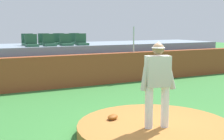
{
  "coord_description": "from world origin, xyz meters",
  "views": [
    {
      "loc": [
        -3.62,
        -5.18,
        2.34
      ],
      "look_at": [
        0.0,
        2.09,
        1.17
      ],
      "focal_mm": 48.68,
      "sensor_mm": 36.0,
      "label": 1
    }
  ],
  "objects_px": {
    "stadium_chair_3": "(82,42)",
    "stadium_chair_6": "(59,41)",
    "pitcher": "(158,78)",
    "stadium_chair_7": "(75,41)",
    "stadium_chair_1": "(49,42)",
    "fielding_glove": "(113,117)",
    "stadium_chair_5": "(44,41)",
    "baseball": "(166,109)",
    "stadium_chair_2": "(66,42)",
    "stadium_chair_4": "(28,42)",
    "stadium_chair_0": "(32,43)"
  },
  "relations": [
    {
      "from": "pitcher",
      "to": "stadium_chair_6",
      "type": "height_order",
      "value": "pitcher"
    },
    {
      "from": "stadium_chair_1",
      "to": "stadium_chair_3",
      "type": "bearing_deg",
      "value": 179.32
    },
    {
      "from": "stadium_chair_0",
      "to": "baseball",
      "type": "bearing_deg",
      "value": 106.62
    },
    {
      "from": "stadium_chair_0",
      "to": "stadium_chair_2",
      "type": "xyz_separation_m",
      "value": [
        1.43,
        -0.01,
        0.0
      ]
    },
    {
      "from": "pitcher",
      "to": "stadium_chair_3",
      "type": "xyz_separation_m",
      "value": [
        1.15,
        7.31,
        0.39
      ]
    },
    {
      "from": "fielding_glove",
      "to": "stadium_chair_5",
      "type": "distance_m",
      "value": 7.44
    },
    {
      "from": "stadium_chair_5",
      "to": "stadium_chair_6",
      "type": "height_order",
      "value": "same"
    },
    {
      "from": "stadium_chair_5",
      "to": "stadium_chair_0",
      "type": "bearing_deg",
      "value": 50.08
    },
    {
      "from": "pitcher",
      "to": "stadium_chair_7",
      "type": "distance_m",
      "value": 8.27
    },
    {
      "from": "baseball",
      "to": "stadium_chair_6",
      "type": "distance_m",
      "value": 7.42
    },
    {
      "from": "pitcher",
      "to": "baseball",
      "type": "height_order",
      "value": "pitcher"
    },
    {
      "from": "stadium_chair_0",
      "to": "stadium_chair_6",
      "type": "bearing_deg",
      "value": -148.03
    },
    {
      "from": "baseball",
      "to": "stadium_chair_5",
      "type": "bearing_deg",
      "value": 99.19
    },
    {
      "from": "stadium_chair_1",
      "to": "stadium_chair_7",
      "type": "bearing_deg",
      "value": -148.71
    },
    {
      "from": "stadium_chair_0",
      "to": "stadium_chair_1",
      "type": "distance_m",
      "value": 0.72
    },
    {
      "from": "stadium_chair_2",
      "to": "stadium_chair_6",
      "type": "distance_m",
      "value": 0.88
    },
    {
      "from": "baseball",
      "to": "stadium_chair_7",
      "type": "xyz_separation_m",
      "value": [
        0.22,
        7.25,
        1.38
      ]
    },
    {
      "from": "pitcher",
      "to": "stadium_chair_4",
      "type": "xyz_separation_m",
      "value": [
        -0.96,
        8.2,
        0.39
      ]
    },
    {
      "from": "pitcher",
      "to": "fielding_glove",
      "type": "distance_m",
      "value": 1.44
    },
    {
      "from": "pitcher",
      "to": "fielding_glove",
      "type": "relative_size",
      "value": 5.92
    },
    {
      "from": "stadium_chair_3",
      "to": "stadium_chair_6",
      "type": "relative_size",
      "value": 1.0
    },
    {
      "from": "baseball",
      "to": "stadium_chair_3",
      "type": "xyz_separation_m",
      "value": [
        0.22,
        6.38,
        1.38
      ]
    },
    {
      "from": "stadium_chair_1",
      "to": "stadium_chair_5",
      "type": "distance_m",
      "value": 0.87
    },
    {
      "from": "pitcher",
      "to": "stadium_chair_2",
      "type": "height_order",
      "value": "pitcher"
    },
    {
      "from": "stadium_chair_1",
      "to": "stadium_chair_7",
      "type": "distance_m",
      "value": 1.65
    },
    {
      "from": "stadium_chair_4",
      "to": "stadium_chair_3",
      "type": "bearing_deg",
      "value": 157.09
    },
    {
      "from": "baseball",
      "to": "stadium_chair_2",
      "type": "xyz_separation_m",
      "value": [
        -0.48,
        6.39,
        1.38
      ]
    },
    {
      "from": "stadium_chair_4",
      "to": "stadium_chair_1",
      "type": "bearing_deg",
      "value": 128.68
    },
    {
      "from": "stadium_chair_0",
      "to": "fielding_glove",
      "type": "bearing_deg",
      "value": 93.66
    },
    {
      "from": "stadium_chair_0",
      "to": "stadium_chair_7",
      "type": "height_order",
      "value": "same"
    },
    {
      "from": "pitcher",
      "to": "fielding_glove",
      "type": "xyz_separation_m",
      "value": [
        -0.57,
        0.89,
        -0.98
      ]
    },
    {
      "from": "stadium_chair_1",
      "to": "stadium_chair_4",
      "type": "relative_size",
      "value": 1.0
    },
    {
      "from": "stadium_chair_0",
      "to": "stadium_chair_1",
      "type": "bearing_deg",
      "value": -179.88
    },
    {
      "from": "stadium_chair_1",
      "to": "fielding_glove",
      "type": "bearing_deg",
      "value": 87.26
    },
    {
      "from": "baseball",
      "to": "fielding_glove",
      "type": "xyz_separation_m",
      "value": [
        -1.5,
        -0.04,
        0.02
      ]
    },
    {
      "from": "stadium_chair_2",
      "to": "stadium_chair_5",
      "type": "height_order",
      "value": "same"
    },
    {
      "from": "baseball",
      "to": "stadium_chair_5",
      "type": "height_order",
      "value": "stadium_chair_5"
    },
    {
      "from": "pitcher",
      "to": "stadium_chair_3",
      "type": "distance_m",
      "value": 7.41
    },
    {
      "from": "stadium_chair_6",
      "to": "stadium_chair_5",
      "type": "bearing_deg",
      "value": 0.11
    },
    {
      "from": "pitcher",
      "to": "stadium_chair_1",
      "type": "relative_size",
      "value": 3.55
    },
    {
      "from": "stadium_chair_3",
      "to": "stadium_chair_4",
      "type": "height_order",
      "value": "same"
    },
    {
      "from": "stadium_chair_5",
      "to": "stadium_chair_7",
      "type": "relative_size",
      "value": 1.0
    },
    {
      "from": "stadium_chair_2",
      "to": "stadium_chair_1",
      "type": "bearing_deg",
      "value": -0.63
    },
    {
      "from": "baseball",
      "to": "fielding_glove",
      "type": "bearing_deg",
      "value": -178.43
    },
    {
      "from": "stadium_chair_1",
      "to": "stadium_chair_6",
      "type": "height_order",
      "value": "same"
    },
    {
      "from": "stadium_chair_5",
      "to": "stadium_chair_7",
      "type": "height_order",
      "value": "same"
    },
    {
      "from": "fielding_glove",
      "to": "stadium_chair_4",
      "type": "bearing_deg",
      "value": 59.38
    },
    {
      "from": "stadium_chair_1",
      "to": "stadium_chair_2",
      "type": "height_order",
      "value": "same"
    },
    {
      "from": "pitcher",
      "to": "stadium_chair_0",
      "type": "bearing_deg",
      "value": 111.07
    },
    {
      "from": "stadium_chair_3",
      "to": "stadium_chair_5",
      "type": "bearing_deg",
      "value": -32.55
    }
  ]
}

